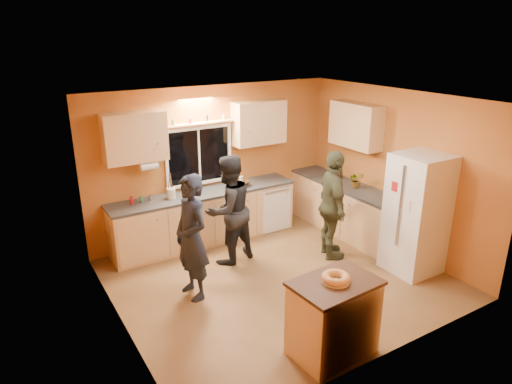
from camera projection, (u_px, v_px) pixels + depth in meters
ground at (278, 279)px, 6.69m from camera, size 4.50×4.50×0.00m
room_shell at (271, 165)px, 6.54m from camera, size 4.54×4.04×2.61m
back_counter at (225, 213)px, 7.91m from camera, size 4.23×0.62×0.90m
right_counter at (356, 213)px, 7.90m from camera, size 0.62×1.84×0.90m
refrigerator at (417, 214)px, 6.67m from camera, size 0.72×0.70×1.80m
island at (333, 317)px, 5.02m from camera, size 0.97×0.69×0.91m
bundt_pastry at (336, 278)px, 4.85m from camera, size 0.31×0.31×0.09m
person_left at (192, 238)px, 6.00m from camera, size 0.47×0.67×1.73m
person_center at (229, 210)px, 6.95m from camera, size 0.95×0.81×1.71m
person_right at (332, 206)px, 7.07m from camera, size 0.81×1.11×1.74m
mixing_bowl at (239, 183)px, 7.88m from camera, size 0.44×0.44×0.09m
utensil_crock at (171, 193)px, 7.27m from camera, size 0.14×0.14×0.17m
potted_plant at (356, 180)px, 7.76m from camera, size 0.30×0.28×0.28m
red_box at (337, 177)px, 8.24m from camera, size 0.19×0.16×0.07m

